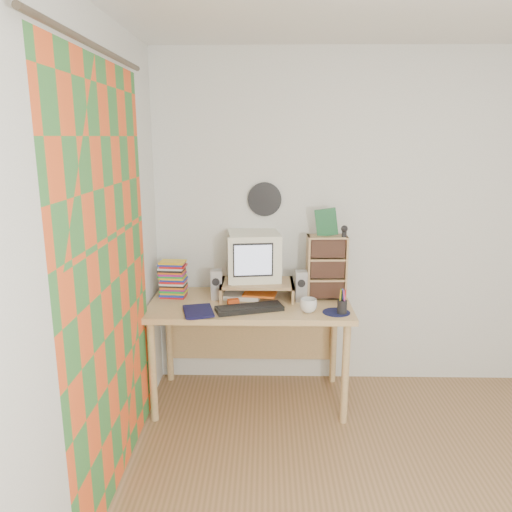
{
  "coord_description": "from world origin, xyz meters",
  "views": [
    {
      "loc": [
        -0.92,
        -1.94,
        1.88
      ],
      "look_at": [
        -0.99,
        1.33,
        1.1
      ],
      "focal_mm": 35.0,
      "sensor_mm": 36.0,
      "label": 1
    }
  ],
  "objects_px": {
    "keyboard": "(249,308)",
    "cd_rack": "(326,267)",
    "mug": "(308,305)",
    "dvd_stack": "(173,280)",
    "crt_monitor": "(254,257)",
    "desk": "(250,317)",
    "diary": "(184,311)"
  },
  "relations": [
    {
      "from": "dvd_stack",
      "to": "cd_rack",
      "type": "height_order",
      "value": "cd_rack"
    },
    {
      "from": "dvd_stack",
      "to": "desk",
      "type": "bearing_deg",
      "value": -0.77
    },
    {
      "from": "keyboard",
      "to": "mug",
      "type": "xyz_separation_m",
      "value": [
        0.39,
        -0.02,
        0.03
      ]
    },
    {
      "from": "desk",
      "to": "diary",
      "type": "height_order",
      "value": "diary"
    },
    {
      "from": "crt_monitor",
      "to": "cd_rack",
      "type": "relative_size",
      "value": 0.78
    },
    {
      "from": "keyboard",
      "to": "cd_rack",
      "type": "xyz_separation_m",
      "value": [
        0.54,
        0.27,
        0.21
      ]
    },
    {
      "from": "desk",
      "to": "diary",
      "type": "distance_m",
      "value": 0.55
    },
    {
      "from": "desk",
      "to": "keyboard",
      "type": "distance_m",
      "value": 0.28
    },
    {
      "from": "crt_monitor",
      "to": "dvd_stack",
      "type": "relative_size",
      "value": 1.42
    },
    {
      "from": "keyboard",
      "to": "mug",
      "type": "distance_m",
      "value": 0.39
    },
    {
      "from": "crt_monitor",
      "to": "dvd_stack",
      "type": "xyz_separation_m",
      "value": [
        -0.58,
        -0.04,
        -0.16
      ]
    },
    {
      "from": "cd_rack",
      "to": "desk",
      "type": "bearing_deg",
      "value": -178.39
    },
    {
      "from": "desk",
      "to": "dvd_stack",
      "type": "xyz_separation_m",
      "value": [
        -0.56,
        0.05,
        0.26
      ]
    },
    {
      "from": "dvd_stack",
      "to": "mug",
      "type": "xyz_separation_m",
      "value": [
        0.95,
        -0.31,
        -0.08
      ]
    },
    {
      "from": "dvd_stack",
      "to": "mug",
      "type": "bearing_deg",
      "value": -13.53
    },
    {
      "from": "mug",
      "to": "dvd_stack",
      "type": "bearing_deg",
      "value": 161.98
    },
    {
      "from": "cd_rack",
      "to": "crt_monitor",
      "type": "bearing_deg",
      "value": 172.18
    },
    {
      "from": "keyboard",
      "to": "mug",
      "type": "bearing_deg",
      "value": -20.15
    },
    {
      "from": "desk",
      "to": "cd_rack",
      "type": "relative_size",
      "value": 3.06
    },
    {
      "from": "keyboard",
      "to": "cd_rack",
      "type": "height_order",
      "value": "cd_rack"
    },
    {
      "from": "diary",
      "to": "cd_rack",
      "type": "bearing_deg",
      "value": 6.4
    },
    {
      "from": "cd_rack",
      "to": "diary",
      "type": "distance_m",
      "value": 1.04
    },
    {
      "from": "desk",
      "to": "crt_monitor",
      "type": "xyz_separation_m",
      "value": [
        0.02,
        0.09,
        0.42
      ]
    },
    {
      "from": "dvd_stack",
      "to": "diary",
      "type": "relative_size",
      "value": 1.1
    },
    {
      "from": "cd_rack",
      "to": "diary",
      "type": "height_order",
      "value": "cd_rack"
    },
    {
      "from": "desk",
      "to": "cd_rack",
      "type": "xyz_separation_m",
      "value": [
        0.54,
        0.04,
        0.36
      ]
    },
    {
      "from": "desk",
      "to": "diary",
      "type": "xyz_separation_m",
      "value": [
        -0.42,
        -0.31,
        0.16
      ]
    },
    {
      "from": "desk",
      "to": "crt_monitor",
      "type": "height_order",
      "value": "crt_monitor"
    },
    {
      "from": "dvd_stack",
      "to": "mug",
      "type": "distance_m",
      "value": 1.0
    },
    {
      "from": "dvd_stack",
      "to": "crt_monitor",
      "type": "bearing_deg",
      "value": 7.99
    },
    {
      "from": "dvd_stack",
      "to": "cd_rack",
      "type": "distance_m",
      "value": 1.1
    },
    {
      "from": "keyboard",
      "to": "cd_rack",
      "type": "distance_m",
      "value": 0.64
    }
  ]
}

